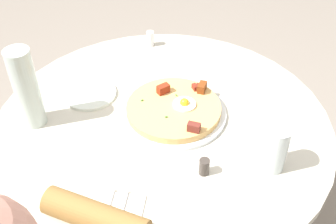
{
  "coord_description": "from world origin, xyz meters",
  "views": [
    {
      "loc": [
        0.06,
        0.94,
        1.59
      ],
      "look_at": [
        -0.02,
        -0.01,
        0.76
      ],
      "focal_mm": 44.3,
      "sensor_mm": 36.0,
      "label": 1
    }
  ],
  "objects": [
    {
      "name": "napkin",
      "position": [
        0.15,
        0.35,
        0.74
      ],
      "size": [
        0.17,
        0.2,
        0.0
      ],
      "primitive_type": "cube",
      "rotation": [
        0.0,
        0.0,
        1.36
      ],
      "color": "white",
      "rests_on": "dining_table"
    },
    {
      "name": "dining_table",
      "position": [
        0.0,
        0.0,
        0.57
      ],
      "size": [
        1.03,
        1.03,
        0.74
      ],
      "color": "beige",
      "rests_on": "ground_plane"
    },
    {
      "name": "breakfast_pizza",
      "position": [
        -0.04,
        -0.02,
        0.77
      ],
      "size": [
        0.29,
        0.29,
        0.05
      ],
      "color": "tan",
      "rests_on": "pizza_plate"
    },
    {
      "name": "fork",
      "position": [
        0.16,
        0.35,
        0.75
      ],
      "size": [
        0.05,
        0.18,
        0.0
      ],
      "primitive_type": "cube",
      "rotation": [
        0.0,
        0.0,
        1.36
      ],
      "color": "silver",
      "rests_on": "napkin"
    },
    {
      "name": "salt_shaker",
      "position": [
        0.02,
        -0.43,
        0.77
      ],
      "size": [
        0.03,
        0.03,
        0.06
      ],
      "primitive_type": "cylinder",
      "color": "white",
      "rests_on": "dining_table"
    },
    {
      "name": "water_glass",
      "position": [
        -0.28,
        0.21,
        0.81
      ],
      "size": [
        0.07,
        0.07,
        0.14
      ],
      "primitive_type": "cylinder",
      "color": "silver",
      "rests_on": "dining_table"
    },
    {
      "name": "knife",
      "position": [
        0.13,
        0.36,
        0.75
      ],
      "size": [
        0.05,
        0.18,
        0.0
      ],
      "primitive_type": "cube",
      "rotation": [
        0.0,
        0.0,
        1.36
      ],
      "color": "silver",
      "rests_on": "napkin"
    },
    {
      "name": "water_bottle",
      "position": [
        0.39,
        -0.02,
        0.87
      ],
      "size": [
        0.07,
        0.07,
        0.25
      ],
      "primitive_type": "cylinder",
      "color": "silver",
      "rests_on": "dining_table"
    },
    {
      "name": "pepper_shaker",
      "position": [
        -0.1,
        0.22,
        0.77
      ],
      "size": [
        0.03,
        0.03,
        0.05
      ],
      "primitive_type": "cylinder",
      "color": "#3F3833",
      "rests_on": "dining_table"
    },
    {
      "name": "pizza_plate",
      "position": [
        -0.04,
        -0.02,
        0.75
      ],
      "size": [
        0.33,
        0.33,
        0.01
      ],
      "primitive_type": "cylinder",
      "color": "white",
      "rests_on": "dining_table"
    },
    {
      "name": "bread_plate",
      "position": [
        0.23,
        -0.14,
        0.75
      ],
      "size": [
        0.17,
        0.17,
        0.01
      ],
      "primitive_type": "cylinder",
      "color": "silver",
      "rests_on": "dining_table"
    }
  ]
}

